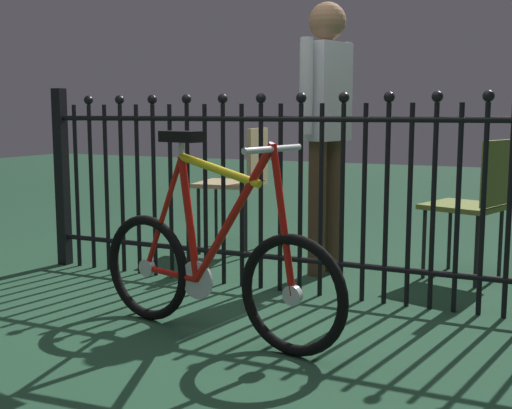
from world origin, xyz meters
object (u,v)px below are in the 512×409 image
bicycle (213,267)px  chair_olive (478,196)px  chair_tan (241,176)px  person_visitor (326,114)px

bicycle → chair_olive: (0.94, 1.55, 0.19)m
bicycle → chair_olive: bicycle is taller
bicycle → chair_tan: bicycle is taller
chair_tan → person_visitor: (0.76, -0.35, 0.44)m
person_visitor → bicycle: bearing=-92.5°
chair_tan → person_visitor: person_visitor is taller
bicycle → chair_olive: size_ratio=1.58×
bicycle → chair_olive: bearing=58.7°
chair_tan → person_visitor: size_ratio=0.54×
chair_tan → person_visitor: 0.94m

